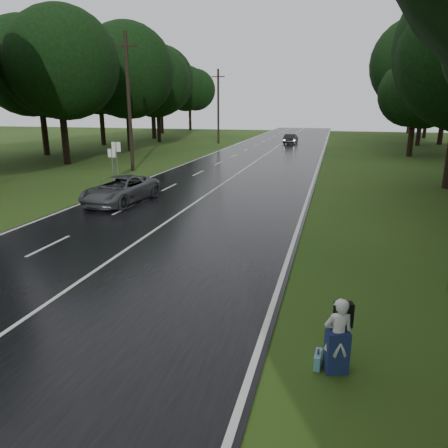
% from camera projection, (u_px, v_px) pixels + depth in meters
% --- Properties ---
extents(ground, '(160.00, 160.00, 0.00)m').
position_uv_depth(ground, '(91.00, 275.00, 13.11)').
color(ground, '#2C4915').
rests_on(ground, ground).
extents(road, '(12.00, 140.00, 0.04)m').
position_uv_depth(road, '(236.00, 175.00, 31.72)').
color(road, black).
rests_on(road, ground).
extents(lane_center, '(0.12, 140.00, 0.01)m').
position_uv_depth(lane_center, '(236.00, 175.00, 31.72)').
color(lane_center, silver).
rests_on(lane_center, road).
extents(grey_car, '(2.84, 5.31, 1.42)m').
position_uv_depth(grey_car, '(120.00, 190.00, 22.45)').
color(grey_car, '#46484A').
rests_on(grey_car, road).
extents(far_car, '(1.70, 4.07, 1.31)m').
position_uv_depth(far_car, '(291.00, 139.00, 56.96)').
color(far_car, black).
rests_on(far_car, road).
extents(hitchhiker, '(0.67, 0.64, 1.58)m').
position_uv_depth(hitchhiker, '(338.00, 338.00, 8.18)').
color(hitchhiker, silver).
rests_on(hitchhiker, ground).
extents(suitcase, '(0.15, 0.44, 0.31)m').
position_uv_depth(suitcase, '(318.00, 360.00, 8.48)').
color(suitcase, teal).
rests_on(suitcase, ground).
extents(utility_pole_mid, '(1.80, 0.28, 10.40)m').
position_uv_depth(utility_pole_mid, '(133.00, 171.00, 33.77)').
color(utility_pole_mid, black).
rests_on(utility_pole_mid, ground).
extents(utility_pole_far, '(1.80, 0.28, 9.69)m').
position_uv_depth(utility_pole_far, '(218.00, 144.00, 57.86)').
color(utility_pole_far, black).
rests_on(utility_pole_far, ground).
extents(road_sign_a, '(0.56, 0.10, 2.31)m').
position_uv_depth(road_sign_a, '(114.00, 184.00, 28.37)').
color(road_sign_a, white).
rests_on(road_sign_a, ground).
extents(road_sign_b, '(0.65, 0.10, 2.71)m').
position_uv_depth(road_sign_b, '(118.00, 182.00, 28.97)').
color(road_sign_b, white).
rests_on(road_sign_b, ground).
extents(tree_left_d, '(9.53, 9.53, 14.89)m').
position_uv_depth(tree_left_d, '(68.00, 164.00, 37.76)').
color(tree_left_d, black).
rests_on(tree_left_d, ground).
extents(tree_left_e, '(9.34, 9.34, 14.60)m').
position_uv_depth(tree_left_e, '(131.00, 151.00, 48.29)').
color(tree_left_e, black).
rests_on(tree_left_e, ground).
extents(tree_left_f, '(8.90, 8.90, 13.90)m').
position_uv_depth(tree_left_f, '(159.00, 142.00, 60.21)').
color(tree_left_f, black).
rests_on(tree_left_f, ground).
extents(tree_right_d, '(8.92, 8.92, 13.93)m').
position_uv_depth(tree_right_d, '(447.00, 188.00, 26.76)').
color(tree_right_d, black).
rests_on(tree_right_d, ground).
extents(tree_right_e, '(7.14, 7.14, 11.15)m').
position_uv_depth(tree_right_e, '(409.00, 156.00, 43.41)').
color(tree_right_e, black).
rests_on(tree_right_e, ground).
extents(tree_right_f, '(10.99, 10.99, 17.17)m').
position_uv_depth(tree_right_f, '(417.00, 146.00, 54.98)').
color(tree_right_f, black).
rests_on(tree_right_f, ground).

